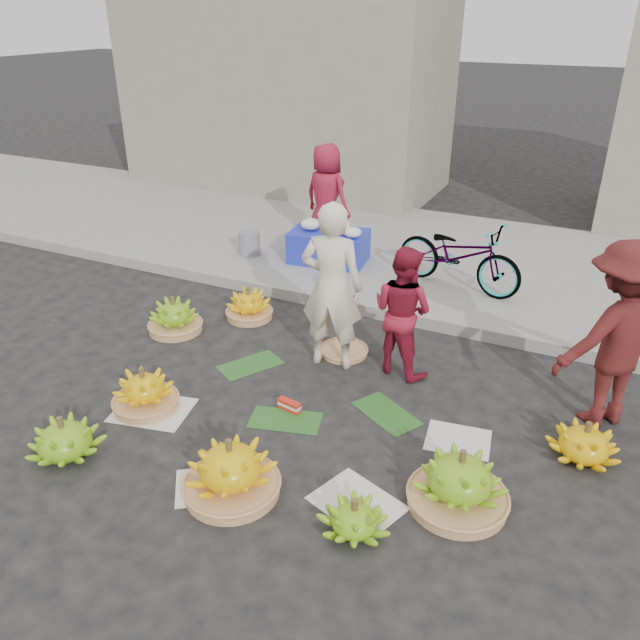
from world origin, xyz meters
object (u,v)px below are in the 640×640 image
at_px(banana_bunch_4, 460,481).
at_px(bicycle, 459,255).
at_px(banana_bunch_0, 144,391).
at_px(flower_table, 329,244).
at_px(vendor_cream, 332,287).

xyz_separation_m(banana_bunch_4, bicycle, (-1.00, 3.75, 0.34)).
bearing_deg(bicycle, banana_bunch_4, -153.02).
bearing_deg(banana_bunch_0, flower_table, 88.52).
distance_m(vendor_cream, flower_table, 2.68).
distance_m(banana_bunch_0, flower_table, 3.89).
bearing_deg(banana_bunch_4, flower_table, 126.55).
height_order(vendor_cream, bicycle, vendor_cream).
relative_size(banana_bunch_4, bicycle, 0.44).
height_order(banana_bunch_4, bicycle, bicycle).
xyz_separation_m(banana_bunch_0, vendor_cream, (1.23, 1.51, 0.70)).
height_order(vendor_cream, flower_table, vendor_cream).
xyz_separation_m(vendor_cream, bicycle, (0.74, 2.25, -0.31)).
bearing_deg(banana_bunch_4, banana_bunch_0, -179.82).
bearing_deg(flower_table, banana_bunch_0, -98.43).
relative_size(banana_bunch_0, flower_table, 0.59).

